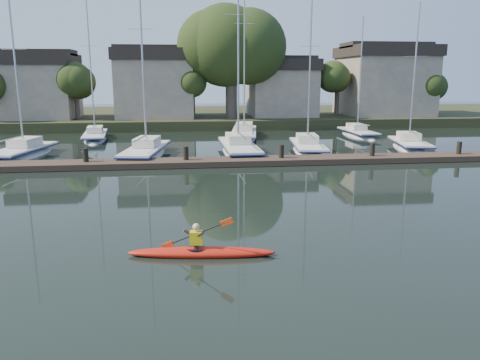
{
  "coord_description": "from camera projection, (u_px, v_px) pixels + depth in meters",
  "views": [
    {
      "loc": [
        -3.13,
        -14.68,
        5.47
      ],
      "look_at": [
        -0.82,
        4.23,
        1.2
      ],
      "focal_mm": 35.0,
      "sensor_mm": 36.0,
      "label": 1
    }
  ],
  "objects": [
    {
      "name": "shore",
      "position": [
        223.0,
        95.0,
        54.3
      ],
      "size": [
        90.0,
        25.25,
        12.75
      ],
      "color": "#222E17",
      "rests_on": "ground"
    },
    {
      "name": "ground",
      "position": [
        279.0,
        241.0,
        15.79
      ],
      "size": [
        160.0,
        160.0,
        0.0
      ],
      "primitive_type": "plane",
      "color": "black",
      "rests_on": "ground"
    },
    {
      "name": "sailboat_1",
      "position": [
        146.0,
        159.0,
        32.36
      ],
      "size": [
        3.55,
        9.17,
        14.61
      ],
      "rotation": [
        0.0,
        0.0,
        -0.15
      ],
      "color": "silver",
      "rests_on": "ground"
    },
    {
      "name": "sailboat_5",
      "position": [
        95.0,
        141.0,
        40.96
      ],
      "size": [
        2.82,
        8.38,
        13.61
      ],
      "rotation": [
        0.0,
        0.0,
        0.11
      ],
      "color": "silver",
      "rests_on": "ground"
    },
    {
      "name": "sailboat_6",
      "position": [
        244.0,
        140.0,
        42.15
      ],
      "size": [
        3.86,
        10.83,
        16.87
      ],
      "rotation": [
        0.0,
        0.0,
        -0.16
      ],
      "color": "silver",
      "rests_on": "ground"
    },
    {
      "name": "sailboat_0",
      "position": [
        23.0,
        160.0,
        32.17
      ],
      "size": [
        3.73,
        8.17,
        12.52
      ],
      "rotation": [
        0.0,
        0.0,
        -0.2
      ],
      "color": "silver",
      "rests_on": "ground"
    },
    {
      "name": "dock",
      "position": [
        234.0,
        161.0,
        29.3
      ],
      "size": [
        34.0,
        2.0,
        1.8
      ],
      "color": "#3F2E24",
      "rests_on": "ground"
    },
    {
      "name": "sailboat_4",
      "position": [
        409.0,
        151.0,
        35.78
      ],
      "size": [
        3.5,
        7.33,
        11.97
      ],
      "rotation": [
        0.0,
        0.0,
        -0.2
      ],
      "color": "silver",
      "rests_on": "ground"
    },
    {
      "name": "sailboat_7",
      "position": [
        358.0,
        138.0,
        43.15
      ],
      "size": [
        2.09,
        7.36,
        11.8
      ],
      "rotation": [
        0.0,
        0.0,
        0.02
      ],
      "color": "silver",
      "rests_on": "ground"
    },
    {
      "name": "sailboat_3",
      "position": [
        308.0,
        154.0,
        34.46
      ],
      "size": [
        3.11,
        8.28,
        13.02
      ],
      "rotation": [
        0.0,
        0.0,
        -0.13
      ],
      "color": "silver",
      "rests_on": "ground"
    },
    {
      "name": "sailboat_2",
      "position": [
        239.0,
        156.0,
        33.73
      ],
      "size": [
        2.46,
        9.95,
        16.41
      ],
      "rotation": [
        0.0,
        0.0,
        0.02
      ],
      "color": "silver",
      "rests_on": "ground"
    },
    {
      "name": "kayak",
      "position": [
        201.0,
        250.0,
        14.46
      ],
      "size": [
        4.64,
        1.23,
        1.47
      ],
      "rotation": [
        0.0,
        0.0,
        -0.12
      ],
      "color": "red",
      "rests_on": "ground"
    }
  ]
}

